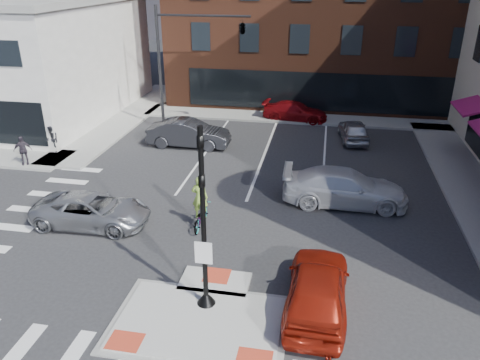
% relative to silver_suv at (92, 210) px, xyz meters
% --- Properties ---
extents(ground, '(120.00, 120.00, 0.00)m').
position_rel_silver_suv_xyz_m(ground, '(6.06, -4.69, -0.68)').
color(ground, '#28282B').
rests_on(ground, ground).
extents(refuge_island, '(5.40, 4.65, 0.13)m').
position_rel_silver_suv_xyz_m(refuge_island, '(6.06, -4.95, -0.63)').
color(refuge_island, gray).
rests_on(refuge_island, ground).
extents(sidewalk_nw, '(23.50, 20.50, 0.15)m').
position_rel_silver_suv_xyz_m(sidewalk_nw, '(-10.70, 10.60, -0.61)').
color(sidewalk_nw, gray).
rests_on(sidewalk_nw, ground).
extents(sidewalk_e, '(3.00, 24.00, 0.15)m').
position_rel_silver_suv_xyz_m(sidewalk_e, '(16.86, 5.31, -0.61)').
color(sidewalk_e, gray).
rests_on(sidewalk_e, ground).
extents(sidewalk_n, '(26.00, 3.00, 0.15)m').
position_rel_silver_suv_xyz_m(sidewalk_n, '(9.06, 17.31, -0.61)').
color(sidewalk_n, gray).
rests_on(sidewalk_n, ground).
extents(building_far_left, '(10.00, 12.00, 10.00)m').
position_rel_silver_suv_xyz_m(building_far_left, '(2.06, 47.31, 4.32)').
color(building_far_left, slate).
rests_on(building_far_left, ground).
extents(building_far_right, '(12.00, 12.00, 12.00)m').
position_rel_silver_suv_xyz_m(building_far_right, '(15.06, 49.31, 5.32)').
color(building_far_right, brown).
rests_on(building_far_right, ground).
extents(signal_pole, '(0.60, 0.60, 5.98)m').
position_rel_silver_suv_xyz_m(signal_pole, '(6.06, -4.29, 1.67)').
color(signal_pole, black).
rests_on(signal_pole, refuge_island).
extents(mast_arm_signal, '(6.10, 2.24, 8.00)m').
position_rel_silver_suv_xyz_m(mast_arm_signal, '(2.59, 13.31, 5.53)').
color(mast_arm_signal, black).
rests_on(mast_arm_signal, ground).
extents(silver_suv, '(4.96, 2.39, 1.36)m').
position_rel_silver_suv_xyz_m(silver_suv, '(0.00, 0.00, 0.00)').
color(silver_suv, '#A6A8AD').
rests_on(silver_suv, ground).
extents(red_sedan, '(2.06, 4.83, 1.63)m').
position_rel_silver_suv_xyz_m(red_sedan, '(9.56, -3.78, 0.13)').
color(red_sedan, '#9C1D0E').
rests_on(red_sedan, ground).
extents(white_pickup, '(5.76, 2.50, 1.65)m').
position_rel_silver_suv_xyz_m(white_pickup, '(10.55, 3.97, 0.14)').
color(white_pickup, white).
rests_on(white_pickup, ground).
extents(bg_car_dark, '(5.03, 1.80, 1.65)m').
position_rel_silver_suv_xyz_m(bg_car_dark, '(1.29, 10.16, 0.14)').
color(bg_car_dark, '#29292E').
rests_on(bg_car_dark, ground).
extents(bg_car_silver, '(2.06, 4.14, 1.36)m').
position_rel_silver_suv_xyz_m(bg_car_silver, '(11.27, 13.08, -0.00)').
color(bg_car_silver, '#B0B2B7').
rests_on(bg_car_silver, ground).
extents(bg_car_red, '(4.79, 2.40, 1.34)m').
position_rel_silver_suv_xyz_m(bg_car_red, '(7.29, 16.81, -0.01)').
color(bg_car_red, maroon).
rests_on(bg_car_red, ground).
extents(cyclist, '(0.69, 1.87, 2.32)m').
position_rel_silver_suv_xyz_m(cyclist, '(4.56, 0.65, 0.10)').
color(cyclist, '#3F3F44').
rests_on(cyclist, ground).
extents(pedestrian_a, '(0.98, 0.95, 1.60)m').
position_rel_silver_suv_xyz_m(pedestrian_a, '(-6.13, 7.31, 0.27)').
color(pedestrian_a, black).
rests_on(pedestrian_a, sidewalk_nw).
extents(pedestrian_b, '(1.02, 0.79, 1.62)m').
position_rel_silver_suv_xyz_m(pedestrian_b, '(-6.70, 5.31, 0.28)').
color(pedestrian_b, '#332C36').
rests_on(pedestrian_b, sidewalk_nw).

